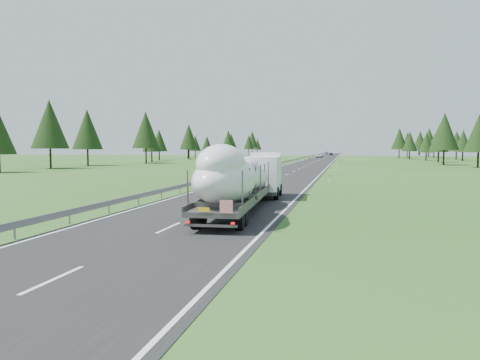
% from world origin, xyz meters
% --- Properties ---
extents(ground, '(400.00, 400.00, 0.00)m').
position_xyz_m(ground, '(0.00, 0.00, 0.00)').
color(ground, '#284E1A').
rests_on(ground, ground).
extents(road_surface, '(10.00, 400.00, 0.02)m').
position_xyz_m(road_surface, '(0.00, 100.00, 0.01)').
color(road_surface, black).
rests_on(road_surface, ground).
extents(guardrail, '(0.10, 400.00, 0.76)m').
position_xyz_m(guardrail, '(-5.30, 99.94, 0.60)').
color(guardrail, slate).
rests_on(guardrail, ground).
extents(marker_posts, '(0.13, 350.08, 1.00)m').
position_xyz_m(marker_posts, '(6.50, 155.00, 0.54)').
color(marker_posts, silver).
rests_on(marker_posts, ground).
extents(highway_sign, '(0.08, 0.90, 2.60)m').
position_xyz_m(highway_sign, '(7.20, 80.00, 1.81)').
color(highway_sign, slate).
rests_on(highway_sign, ground).
extents(tree_line_left, '(15.30, 271.87, 12.60)m').
position_xyz_m(tree_line_left, '(-43.99, 105.05, 7.05)').
color(tree_line_left, black).
rests_on(tree_line_left, ground).
extents(boat_truck, '(3.45, 18.64, 4.03)m').
position_xyz_m(boat_truck, '(2.07, 6.71, 2.09)').
color(boat_truck, white).
rests_on(boat_truck, ground).
extents(distant_van, '(2.98, 5.65, 1.51)m').
position_xyz_m(distant_van, '(-2.03, 158.11, 0.76)').
color(distant_van, silver).
rests_on(distant_van, ground).
extents(distant_car_dark, '(1.98, 4.08, 1.34)m').
position_xyz_m(distant_car_dark, '(0.69, 213.28, 0.67)').
color(distant_car_dark, black).
rests_on(distant_car_dark, ground).
extents(distant_car_blue, '(1.59, 4.39, 1.44)m').
position_xyz_m(distant_car_blue, '(-3.24, 255.26, 0.72)').
color(distant_car_blue, '#1B214C').
rests_on(distant_car_blue, ground).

